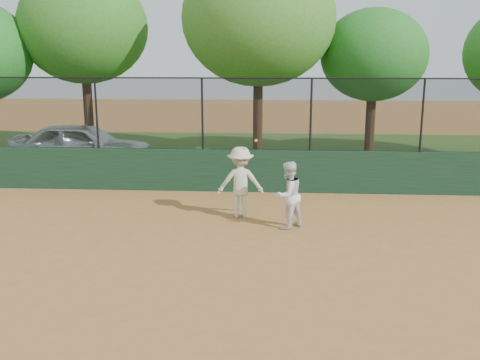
# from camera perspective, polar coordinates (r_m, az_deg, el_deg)

# --- Properties ---
(ground) EXTENTS (80.00, 80.00, 0.00)m
(ground) POSITION_cam_1_polar(r_m,az_deg,el_deg) (9.64, -5.69, -9.84)
(ground) COLOR #AE7338
(ground) RESTS_ON ground
(back_wall) EXTENTS (26.00, 0.20, 1.20)m
(back_wall) POSITION_cam_1_polar(r_m,az_deg,el_deg) (15.17, -2.08, 1.04)
(back_wall) COLOR #1A3A23
(back_wall) RESTS_ON ground
(grass_strip) EXTENTS (36.00, 12.00, 0.01)m
(grass_strip) POSITION_cam_1_polar(r_m,az_deg,el_deg) (21.15, -0.42, 2.79)
(grass_strip) COLOR #2C5019
(grass_strip) RESTS_ON ground
(parked_car) EXTENTS (4.76, 2.04, 1.60)m
(parked_car) POSITION_cam_1_polar(r_m,az_deg,el_deg) (18.92, -16.49, 3.51)
(parked_car) COLOR #B9BEC3
(parked_car) RESTS_ON ground
(player_second) EXTENTS (0.92, 0.92, 1.51)m
(player_second) POSITION_cam_1_polar(r_m,az_deg,el_deg) (11.86, 5.13, -1.62)
(player_second) COLOR white
(player_second) RESTS_ON ground
(player_main) EXTENTS (1.14, 0.71, 1.92)m
(player_main) POSITION_cam_1_polar(r_m,az_deg,el_deg) (12.63, 0.05, -0.24)
(player_main) COLOR beige
(player_main) RESTS_ON ground
(fence_assembly) EXTENTS (26.00, 0.06, 2.00)m
(fence_assembly) POSITION_cam_1_polar(r_m,az_deg,el_deg) (14.92, -2.24, 7.20)
(fence_assembly) COLOR black
(fence_assembly) RESTS_ON back_wall
(tree_1) EXTENTS (4.91, 4.46, 6.96)m
(tree_1) POSITION_cam_1_polar(r_m,az_deg,el_deg) (21.90, -16.39, 15.32)
(tree_1) COLOR #482E18
(tree_1) RESTS_ON ground
(tree_2) EXTENTS (5.44, 4.95, 7.40)m
(tree_2) POSITION_cam_1_polar(r_m,az_deg,el_deg) (19.56, 1.99, 16.77)
(tree_2) COLOR #432918
(tree_2) RESTS_ON ground
(tree_3) EXTENTS (3.93, 3.57, 5.52)m
(tree_3) POSITION_cam_1_polar(r_m,az_deg,el_deg) (20.80, 14.08, 12.77)
(tree_3) COLOR #3E2614
(tree_3) RESTS_ON ground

